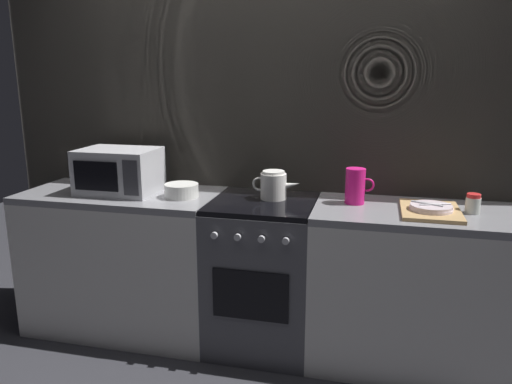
% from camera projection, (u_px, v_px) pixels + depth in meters
% --- Properties ---
extents(ground_plane, '(8.00, 8.00, 0.00)m').
position_uv_depth(ground_plane, '(263.00, 342.00, 3.05)').
color(ground_plane, '#2D2D33').
extents(back_wall, '(3.60, 0.05, 2.40)m').
position_uv_depth(back_wall, '(275.00, 142.00, 3.07)').
color(back_wall, '#A39989').
rests_on(back_wall, ground_plane).
extents(counter_left, '(1.20, 0.60, 0.90)m').
position_uv_depth(counter_left, '(125.00, 261.00, 3.15)').
color(counter_left, silver).
rests_on(counter_left, ground_plane).
extents(stove_unit, '(0.60, 0.63, 0.90)m').
position_uv_depth(stove_unit, '(263.00, 274.00, 2.94)').
color(stove_unit, '#4C4C51').
rests_on(stove_unit, ground_plane).
extents(counter_right, '(1.20, 0.60, 0.90)m').
position_uv_depth(counter_right, '(421.00, 289.00, 2.74)').
color(counter_right, silver).
rests_on(counter_right, ground_plane).
extents(microwave, '(0.46, 0.35, 0.27)m').
position_uv_depth(microwave, '(119.00, 171.00, 3.00)').
color(microwave, '#B2B2B7').
rests_on(microwave, counter_left).
extents(kettle, '(0.28, 0.15, 0.17)m').
position_uv_depth(kettle, '(274.00, 185.00, 2.86)').
color(kettle, white).
rests_on(kettle, stove_unit).
extents(mixing_bowl, '(0.20, 0.20, 0.08)m').
position_uv_depth(mixing_bowl, '(182.00, 191.00, 2.91)').
color(mixing_bowl, silver).
rests_on(mixing_bowl, counter_left).
extents(pitcher, '(0.16, 0.11, 0.20)m').
position_uv_depth(pitcher, '(355.00, 186.00, 2.76)').
color(pitcher, '#E5197A').
rests_on(pitcher, counter_right).
extents(dish_pile, '(0.30, 0.40, 0.06)m').
position_uv_depth(dish_pile, '(431.00, 210.00, 2.59)').
color(dish_pile, tan).
rests_on(dish_pile, counter_right).
extents(spice_jar, '(0.08, 0.08, 0.10)m').
position_uv_depth(spice_jar, '(473.00, 204.00, 2.57)').
color(spice_jar, silver).
rests_on(spice_jar, counter_right).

